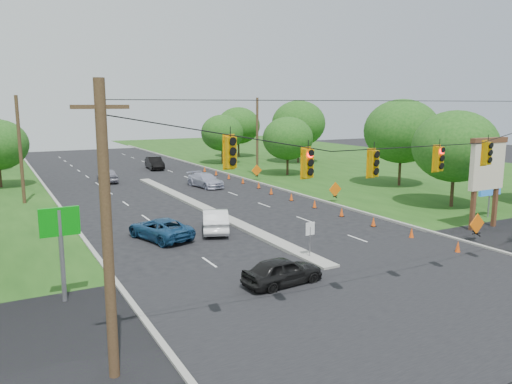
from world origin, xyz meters
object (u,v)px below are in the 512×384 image
pylon_sign (487,169)px  black_sedan (283,271)px  blue_pickup (160,229)px  white_sedan (215,220)px

pylon_sign → black_sedan: size_ratio=1.56×
black_sedan → blue_pickup: 10.75m
black_sedan → blue_pickup: bearing=8.6°
pylon_sign → blue_pickup: bearing=159.3°
black_sedan → white_sedan: size_ratio=0.85×
white_sedan → blue_pickup: (-3.79, -0.10, -0.09)m
black_sedan → pylon_sign: bearing=-86.0°
pylon_sign → white_sedan: pylon_sign is taller
pylon_sign → white_sedan: bearing=154.8°
black_sedan → blue_pickup: (-2.54, 10.44, 0.00)m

